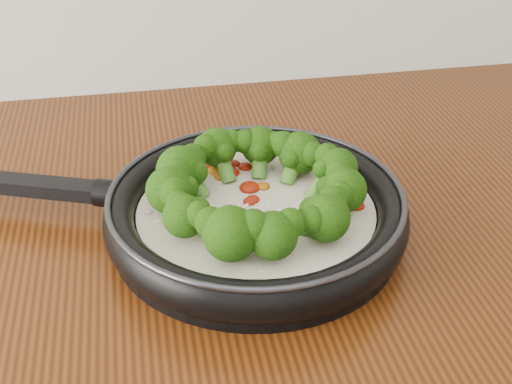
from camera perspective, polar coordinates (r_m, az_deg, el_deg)
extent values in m
cylinder|color=black|center=(0.67, 0.00, -3.21)|extent=(0.36, 0.36, 0.01)
torus|color=black|center=(0.66, 0.00, -1.67)|extent=(0.38, 0.38, 0.03)
torus|color=#2D2D33|center=(0.65, 0.00, -0.20)|extent=(0.37, 0.37, 0.01)
cube|color=black|center=(0.73, -17.94, 0.45)|extent=(0.17, 0.08, 0.01)
cylinder|color=black|center=(0.70, -12.26, -0.12)|extent=(0.04, 0.04, 0.03)
cylinder|color=silver|center=(0.66, 0.00, -2.12)|extent=(0.30, 0.30, 0.02)
ellipsoid|color=#981807|center=(0.73, -0.91, 2.13)|extent=(0.02, 0.02, 0.01)
ellipsoid|color=#981807|center=(0.73, -3.82, 2.15)|extent=(0.02, 0.02, 0.01)
ellipsoid|color=#B45F0B|center=(0.64, -5.21, -2.81)|extent=(0.02, 0.02, 0.01)
ellipsoid|color=#981807|center=(0.69, -0.55, 0.36)|extent=(0.02, 0.02, 0.01)
ellipsoid|color=#981807|center=(0.72, -2.07, 1.65)|extent=(0.02, 0.02, 0.01)
ellipsoid|color=#B45F0B|center=(0.69, 0.59, 0.47)|extent=(0.02, 0.02, 0.01)
ellipsoid|color=#981807|center=(0.70, 5.81, 0.45)|extent=(0.02, 0.02, 0.01)
ellipsoid|color=#981807|center=(0.73, -1.96, 2.34)|extent=(0.02, 0.02, 0.01)
ellipsoid|color=#B45F0B|center=(0.72, -3.33, 1.85)|extent=(0.03, 0.03, 0.01)
ellipsoid|color=#981807|center=(0.67, -0.28, -0.63)|extent=(0.02, 0.02, 0.01)
ellipsoid|color=#981807|center=(0.67, 8.46, -1.15)|extent=(0.02, 0.02, 0.01)
ellipsoid|color=#B45F0B|center=(0.65, 4.65, -2.13)|extent=(0.02, 0.02, 0.01)
ellipsoid|color=#981807|center=(0.66, -7.16, -1.65)|extent=(0.02, 0.02, 0.01)
ellipsoid|color=#981807|center=(0.67, -0.55, -0.81)|extent=(0.01, 0.01, 0.01)
ellipsoid|color=#B45F0B|center=(0.70, 7.26, 0.53)|extent=(0.02, 0.02, 0.01)
ellipsoid|color=#981807|center=(0.66, -6.90, -1.36)|extent=(0.02, 0.02, 0.01)
ellipsoid|color=#981807|center=(0.65, -5.99, -1.79)|extent=(0.02, 0.02, 0.01)
ellipsoid|color=#B45F0B|center=(0.71, -2.79, 1.37)|extent=(0.03, 0.03, 0.01)
ellipsoid|color=white|center=(0.67, -1.44, -1.05)|extent=(0.00, 0.01, 0.00)
ellipsoid|color=white|center=(0.58, 0.40, -6.71)|extent=(0.01, 0.01, 0.00)
ellipsoid|color=white|center=(0.69, 0.80, 0.59)|extent=(0.01, 0.01, 0.00)
ellipsoid|color=white|center=(0.64, -1.42, -2.52)|extent=(0.01, 0.01, 0.00)
ellipsoid|color=white|center=(0.72, 4.38, 1.71)|extent=(0.01, 0.00, 0.00)
ellipsoid|color=white|center=(0.72, 3.69, 1.82)|extent=(0.01, 0.01, 0.00)
ellipsoid|color=white|center=(0.67, -5.40, -1.04)|extent=(0.01, 0.01, 0.00)
ellipsoid|color=white|center=(0.64, -3.59, -2.51)|extent=(0.01, 0.01, 0.00)
ellipsoid|color=white|center=(0.71, 0.53, 1.19)|extent=(0.01, 0.01, 0.00)
ellipsoid|color=white|center=(0.66, -9.11, -1.70)|extent=(0.01, 0.01, 0.00)
ellipsoid|color=white|center=(0.73, 1.51, 2.13)|extent=(0.00, 0.01, 0.00)
ellipsoid|color=white|center=(0.66, -0.84, -1.19)|extent=(0.01, 0.01, 0.00)
ellipsoid|color=white|center=(0.66, 7.32, -1.58)|extent=(0.01, 0.01, 0.00)
ellipsoid|color=white|center=(0.72, -1.65, 1.99)|extent=(0.00, 0.01, 0.00)
ellipsoid|color=white|center=(0.73, -1.66, 2.44)|extent=(0.01, 0.01, 0.00)
ellipsoid|color=white|center=(0.66, 0.54, -1.13)|extent=(0.01, 0.01, 0.00)
ellipsoid|color=white|center=(0.67, 3.77, -0.91)|extent=(0.01, 0.01, 0.00)
ellipsoid|color=white|center=(0.65, 2.02, -1.65)|extent=(0.00, 0.01, 0.00)
ellipsoid|color=white|center=(0.66, -0.02, -1.43)|extent=(0.01, 0.01, 0.00)
ellipsoid|color=white|center=(0.65, -8.33, -2.51)|extent=(0.01, 0.00, 0.00)
ellipsoid|color=white|center=(0.70, 5.51, 0.46)|extent=(0.01, 0.01, 0.00)
ellipsoid|color=white|center=(0.65, 1.41, -1.88)|extent=(0.01, 0.01, 0.00)
ellipsoid|color=white|center=(0.67, -2.25, -0.94)|extent=(0.01, 0.01, 0.00)
ellipsoid|color=white|center=(0.72, -3.14, 1.97)|extent=(0.01, 0.01, 0.00)
ellipsoid|color=white|center=(0.66, 1.05, -1.19)|extent=(0.01, 0.01, 0.00)
cylinder|color=#5B9A32|center=(0.65, 5.83, -0.91)|extent=(0.04, 0.02, 0.03)
sphere|color=black|center=(0.64, 7.45, 0.17)|extent=(0.06, 0.06, 0.04)
sphere|color=black|center=(0.65, 7.04, 1.49)|extent=(0.03, 0.03, 0.03)
sphere|color=black|center=(0.62, 7.13, -0.17)|extent=(0.03, 0.03, 0.03)
sphere|color=black|center=(0.64, 6.00, 0.40)|extent=(0.03, 0.03, 0.02)
cylinder|color=#5B9A32|center=(0.67, 5.43, 0.55)|extent=(0.04, 0.02, 0.04)
sphere|color=black|center=(0.67, 6.93, 2.03)|extent=(0.05, 0.05, 0.04)
sphere|color=black|center=(0.68, 6.02, 3.09)|extent=(0.03, 0.03, 0.02)
sphere|color=black|center=(0.66, 7.21, 1.76)|extent=(0.03, 0.03, 0.02)
sphere|color=black|center=(0.66, 5.65, 1.94)|extent=(0.03, 0.03, 0.02)
cylinder|color=#5B9A32|center=(0.70, 2.99, 1.77)|extent=(0.03, 0.03, 0.03)
sphere|color=black|center=(0.71, 3.71, 3.32)|extent=(0.06, 0.06, 0.04)
sphere|color=black|center=(0.71, 2.32, 4.04)|extent=(0.04, 0.04, 0.03)
sphere|color=black|center=(0.69, 4.77, 3.22)|extent=(0.03, 0.03, 0.03)
sphere|color=black|center=(0.69, 3.02, 2.92)|extent=(0.03, 0.03, 0.02)
cylinder|color=#5B9A32|center=(0.71, 0.28, 2.27)|extent=(0.02, 0.03, 0.03)
sphere|color=black|center=(0.72, 0.35, 3.95)|extent=(0.05, 0.05, 0.04)
sphere|color=black|center=(0.71, -0.93, 4.29)|extent=(0.03, 0.03, 0.03)
sphere|color=black|center=(0.71, 1.60, 4.17)|extent=(0.03, 0.03, 0.02)
sphere|color=black|center=(0.70, 0.29, 3.45)|extent=(0.03, 0.03, 0.02)
cylinder|color=#5B9A32|center=(0.70, -2.64, 2.06)|extent=(0.02, 0.04, 0.03)
sphere|color=black|center=(0.71, -3.31, 3.79)|extent=(0.05, 0.05, 0.04)
sphere|color=black|center=(0.70, -4.28, 3.83)|extent=(0.03, 0.03, 0.03)
sphere|color=black|center=(0.71, -2.06, 4.35)|extent=(0.03, 0.03, 0.02)
sphere|color=black|center=(0.69, -2.71, 3.37)|extent=(0.03, 0.03, 0.02)
cylinder|color=#5B9A32|center=(0.68, -5.09, 0.52)|extent=(0.03, 0.03, 0.03)
sphere|color=black|center=(0.68, -6.36, 1.82)|extent=(0.06, 0.06, 0.05)
sphere|color=black|center=(0.66, -6.74, 1.51)|extent=(0.04, 0.04, 0.03)
sphere|color=black|center=(0.69, -5.38, 2.88)|extent=(0.04, 0.04, 0.03)
sphere|color=black|center=(0.67, -5.13, 1.68)|extent=(0.03, 0.03, 0.02)
cylinder|color=#5B9A32|center=(0.65, -5.76, -0.87)|extent=(0.03, 0.02, 0.03)
sphere|color=black|center=(0.64, -7.30, 0.16)|extent=(0.06, 0.06, 0.05)
sphere|color=black|center=(0.63, -6.87, -0.08)|extent=(0.04, 0.04, 0.03)
sphere|color=black|center=(0.66, -6.99, 1.38)|extent=(0.03, 0.03, 0.03)
sphere|color=black|center=(0.64, -5.85, 0.37)|extent=(0.03, 0.03, 0.02)
cylinder|color=#5B9A32|center=(0.62, -4.72, -2.65)|extent=(0.03, 0.03, 0.03)
sphere|color=black|center=(0.61, -6.06, -2.05)|extent=(0.05, 0.05, 0.04)
sphere|color=black|center=(0.59, -4.87, -1.92)|extent=(0.03, 0.03, 0.02)
sphere|color=black|center=(0.61, -6.58, -0.90)|extent=(0.03, 0.03, 0.02)
sphere|color=black|center=(0.61, -4.80, -1.37)|extent=(0.03, 0.03, 0.02)
cylinder|color=#5B9A32|center=(0.60, -1.65, -3.83)|extent=(0.03, 0.04, 0.03)
sphere|color=black|center=(0.58, -2.15, -3.54)|extent=(0.06, 0.06, 0.05)
sphere|color=black|center=(0.57, -0.24, -2.92)|extent=(0.04, 0.04, 0.03)
sphere|color=black|center=(0.58, -3.80, -2.62)|extent=(0.04, 0.04, 0.03)
sphere|color=black|center=(0.59, -1.69, -2.50)|extent=(0.03, 0.03, 0.02)
cylinder|color=#5B9A32|center=(0.60, 1.13, -3.93)|extent=(0.02, 0.03, 0.03)
sphere|color=black|center=(0.58, 1.47, -3.70)|extent=(0.06, 0.06, 0.04)
sphere|color=black|center=(0.58, 2.93, -2.63)|extent=(0.03, 0.03, 0.03)
sphere|color=black|center=(0.58, -0.18, -3.22)|extent=(0.03, 0.03, 0.03)
sphere|color=black|center=(0.59, 1.15, -2.64)|extent=(0.03, 0.03, 0.02)
cylinder|color=#5B9A32|center=(0.62, 4.59, -2.74)|extent=(0.03, 0.03, 0.03)
sphere|color=black|center=(0.60, 5.91, -2.17)|extent=(0.06, 0.06, 0.04)
sphere|color=black|center=(0.61, 6.45, -0.75)|extent=(0.04, 0.04, 0.03)
sphere|color=black|center=(0.59, 4.70, -2.29)|extent=(0.03, 0.03, 0.03)
sphere|color=black|center=(0.61, 4.68, -1.46)|extent=(0.03, 0.03, 0.02)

